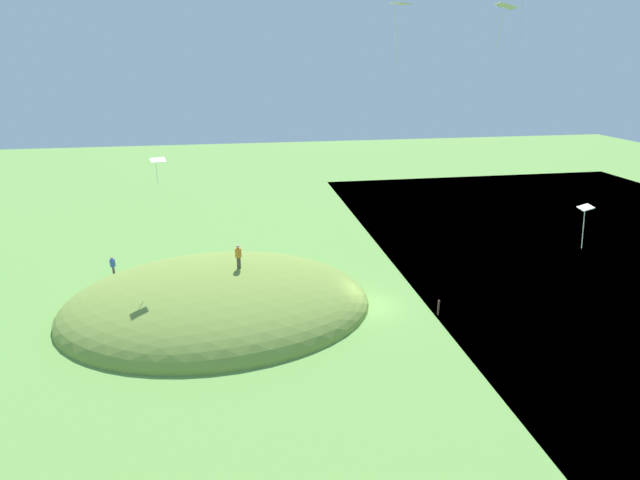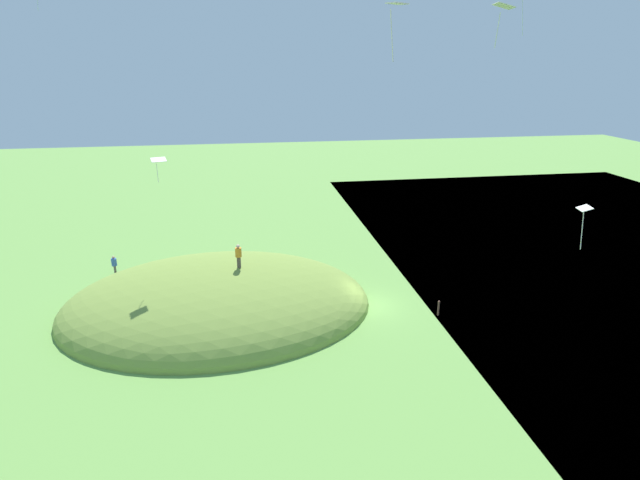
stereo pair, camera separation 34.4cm
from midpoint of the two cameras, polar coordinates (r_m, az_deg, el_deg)
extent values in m
plane|color=#699C46|center=(37.39, 5.85, -7.48)|extent=(160.00, 160.00, 0.00)
ellipsoid|color=olive|center=(37.72, -11.26, -7.53)|extent=(22.37, 16.90, 5.99)
cube|color=brown|center=(36.44, -8.99, -2.52)|extent=(0.28, 0.24, 0.85)
cylinder|color=orange|center=(36.16, -9.05, -1.41)|extent=(0.61, 0.61, 0.67)
sphere|color=beige|center=(36.00, -9.09, -0.72)|extent=(0.26, 0.26, 0.26)
cube|color=#524547|center=(45.66, -22.17, -3.18)|extent=(0.24, 0.27, 0.79)
cylinder|color=#3558AE|center=(45.40, -22.28, -2.35)|extent=(0.60, 0.60, 0.63)
sphere|color=tan|center=(45.25, -22.35, -1.84)|extent=(0.24, 0.24, 0.24)
cube|color=silver|center=(36.45, -17.72, 8.74)|extent=(1.14, 0.93, 0.23)
cylinder|color=silver|center=(36.53, -17.83, 7.30)|extent=(0.05, 0.15, 1.30)
cube|color=silver|center=(23.80, 20.70, 23.76)|extent=(0.95, 1.20, 0.22)
cylinder|color=silver|center=(23.41, 20.05, 21.58)|extent=(0.08, 0.11, 1.37)
cylinder|color=silver|center=(33.30, 22.44, 22.46)|extent=(0.25, 0.16, 1.94)
cube|color=white|center=(19.27, 9.38, 25.13)|extent=(0.87, 0.81, 0.04)
cylinder|color=white|center=(19.09, 8.76, 22.07)|extent=(0.22, 0.05, 1.72)
cube|color=white|center=(26.01, 28.32, 3.22)|extent=(0.64, 0.83, 0.20)
cylinder|color=white|center=(26.38, 28.09, 0.97)|extent=(0.05, 0.30, 1.80)
cylinder|color=brown|center=(36.65, 13.65, -7.58)|extent=(0.14, 0.14, 1.13)
camera|label=1|loc=(0.17, -89.72, 0.10)|focal=28.00mm
camera|label=2|loc=(0.17, 90.28, -0.10)|focal=28.00mm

